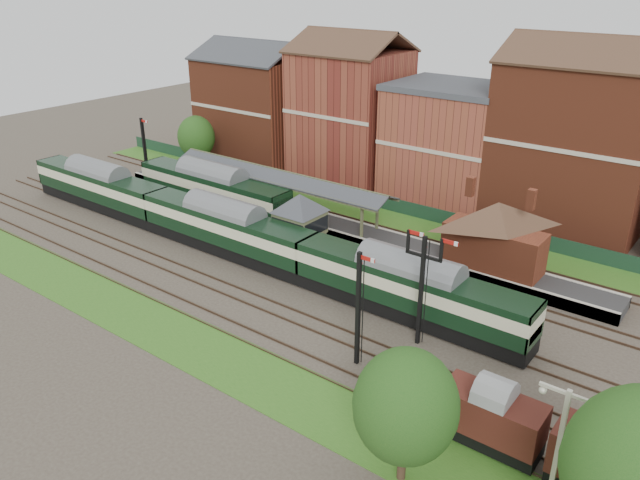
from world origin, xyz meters
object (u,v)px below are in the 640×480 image
Objects in this scene: dmu_train at (225,227)px; semaphore_bracket at (422,283)px; signal_box at (300,225)px; platform_railcar at (213,189)px; goods_van_a at (617,467)px.

semaphore_bracket is at bearing -6.81° from dmu_train.
signal_box is at bearing 28.80° from dmu_train.
platform_railcar reaches higher than goods_van_a.
platform_railcar is at bearing 162.93° from semaphore_bracket.
dmu_train is at bearing 173.19° from semaphore_bracket.
semaphore_bracket is 1.38× the size of goods_van_a.
dmu_train is at bearing -151.20° from signal_box.
dmu_train is (-20.95, 2.50, -2.12)m from semaphore_bracket.
goods_van_a is (43.46, -15.50, -0.53)m from platform_railcar.
signal_box is 16.16m from semaphore_bracket.
platform_railcar is at bearing 167.16° from signal_box.
signal_box is 1.02× the size of goods_van_a.
semaphore_bracket is 15.79m from goods_van_a.
signal_box reaches higher than dmu_train.
platform_railcar is (-8.35, 6.50, 0.06)m from dmu_train.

